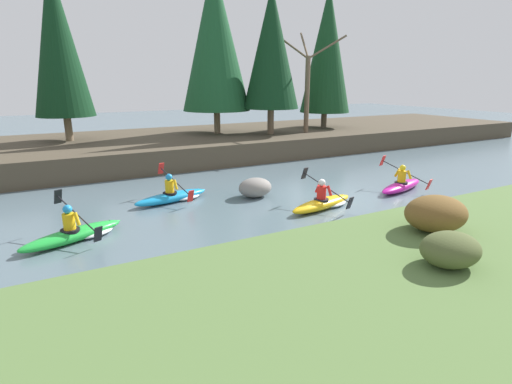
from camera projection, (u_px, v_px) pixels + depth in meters
name	position (u px, v px, depth m)	size (l,w,h in m)	color
ground_plane	(324.00, 198.00, 14.23)	(90.00, 90.00, 0.00)	slate
riverbank_far	(211.00, 143.00, 23.13)	(44.00, 9.00, 1.09)	#4C4233
conifer_tree_left	(57.00, 40.00, 18.94)	(2.80, 2.80, 8.39)	#7A664C
conifer_tree_mid_left	(215.00, 38.00, 21.78)	(3.80, 3.80, 9.08)	#7A664C
conifer_tree_centre	(271.00, 48.00, 21.52)	(3.07, 3.07, 7.84)	brown
conifer_tree_mid_right	(327.00, 50.00, 24.66)	(3.14, 3.14, 8.53)	brown
bare_tree_mid_downstream	(307.00, 85.00, 22.78)	(3.15, 3.12, 5.68)	brown
shrub_clump_nearest	(450.00, 249.00, 7.38)	(1.18, 0.99, 0.64)	#4C562D
shrub_clump_second	(436.00, 213.00, 9.10)	(1.50, 1.25, 0.81)	brown
kayaker_lead	(402.00, 185.00, 15.11)	(2.77, 2.04, 1.20)	#C61999
kayaker_middle	(324.00, 202.00, 13.03)	(2.79, 2.05, 1.20)	yellow
kayaker_trailing	(174.00, 196.00, 13.77)	(2.79, 2.05, 1.20)	#1993D6
kayaker_far_back	(77.00, 233.00, 10.42)	(2.72, 1.98, 1.20)	green
boulder_midstream	(255.00, 188.00, 14.25)	(1.23, 0.96, 0.69)	gray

